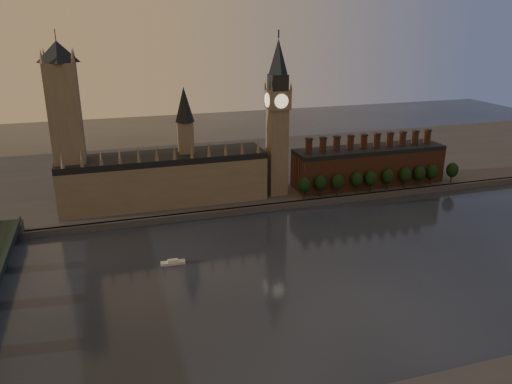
# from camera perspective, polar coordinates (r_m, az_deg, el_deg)

# --- Properties ---
(ground) EXTENTS (900.00, 900.00, 0.00)m
(ground) POSITION_cam_1_polar(r_m,az_deg,el_deg) (248.31, 8.73, -9.25)
(ground) COLOR black
(ground) RESTS_ON ground
(north_bank) EXTENTS (900.00, 182.00, 4.00)m
(north_bank) POSITION_cam_1_polar(r_m,az_deg,el_deg) (402.84, -2.25, 2.53)
(north_bank) COLOR #424347
(north_bank) RESTS_ON ground
(palace_of_westminster) EXTENTS (130.00, 30.30, 74.00)m
(palace_of_westminster) POSITION_cam_1_polar(r_m,az_deg,el_deg) (326.11, -10.33, 1.80)
(palace_of_westminster) COLOR #766A54
(palace_of_westminster) RESTS_ON north_bank
(victoria_tower) EXTENTS (24.00, 24.00, 108.00)m
(victoria_tower) POSITION_cam_1_polar(r_m,az_deg,el_deg) (315.92, -20.86, 7.31)
(victoria_tower) COLOR #766A54
(victoria_tower) RESTS_ON north_bank
(big_ben) EXTENTS (15.00, 15.00, 107.00)m
(big_ben) POSITION_cam_1_polar(r_m,az_deg,el_deg) (329.59, 2.47, 8.59)
(big_ben) COLOR #766A54
(big_ben) RESTS_ON north_bank
(chimney_block) EXTENTS (110.00, 25.00, 37.00)m
(chimney_block) POSITION_cam_1_polar(r_m,az_deg,el_deg) (367.59, 12.72, 3.00)
(chimney_block) COLOR brown
(chimney_block) RESTS_ON north_bank
(embankment_tree_0) EXTENTS (8.60, 8.60, 14.88)m
(embankment_tree_0) POSITION_cam_1_polar(r_m,az_deg,el_deg) (330.77, 5.56, 0.79)
(embankment_tree_0) COLOR black
(embankment_tree_0) RESTS_ON north_bank
(embankment_tree_1) EXTENTS (8.60, 8.60, 14.88)m
(embankment_tree_1) POSITION_cam_1_polar(r_m,az_deg,el_deg) (336.52, 7.37, 1.04)
(embankment_tree_1) COLOR black
(embankment_tree_1) RESTS_ON north_bank
(embankment_tree_2) EXTENTS (8.60, 8.60, 14.88)m
(embankment_tree_2) POSITION_cam_1_polar(r_m,az_deg,el_deg) (340.22, 9.32, 1.15)
(embankment_tree_2) COLOR black
(embankment_tree_2) RESTS_ON north_bank
(embankment_tree_3) EXTENTS (8.60, 8.60, 14.88)m
(embankment_tree_3) POSITION_cam_1_polar(r_m,az_deg,el_deg) (348.03, 11.45, 1.43)
(embankment_tree_3) COLOR black
(embankment_tree_3) RESTS_ON north_bank
(embankment_tree_4) EXTENTS (8.60, 8.60, 14.88)m
(embankment_tree_4) POSITION_cam_1_polar(r_m,az_deg,el_deg) (352.01, 12.99, 1.52)
(embankment_tree_4) COLOR black
(embankment_tree_4) RESTS_ON north_bank
(embankment_tree_5) EXTENTS (8.60, 8.60, 14.88)m
(embankment_tree_5) POSITION_cam_1_polar(r_m,az_deg,el_deg) (359.45, 14.83, 1.73)
(embankment_tree_5) COLOR black
(embankment_tree_5) RESTS_ON north_bank
(embankment_tree_6) EXTENTS (8.60, 8.60, 14.88)m
(embankment_tree_6) POSITION_cam_1_polar(r_m,az_deg,el_deg) (366.40, 16.69, 1.89)
(embankment_tree_6) COLOR black
(embankment_tree_6) RESTS_ON north_bank
(embankment_tree_7) EXTENTS (8.60, 8.60, 14.88)m
(embankment_tree_7) POSITION_cam_1_polar(r_m,az_deg,el_deg) (372.93, 18.18, 2.03)
(embankment_tree_7) COLOR black
(embankment_tree_7) RESTS_ON north_bank
(embankment_tree_8) EXTENTS (8.60, 8.60, 14.88)m
(embankment_tree_8) POSITION_cam_1_polar(r_m,az_deg,el_deg) (380.19, 19.45, 2.21)
(embankment_tree_8) COLOR black
(embankment_tree_8) RESTS_ON north_bank
(embankment_tree_9) EXTENTS (8.60, 8.60, 14.88)m
(embankment_tree_9) POSITION_cam_1_polar(r_m,az_deg,el_deg) (389.44, 21.52, 2.35)
(embankment_tree_9) COLOR black
(embankment_tree_9) RESTS_ON north_bank
(river_boat) EXTENTS (12.34, 4.05, 2.44)m
(river_boat) POSITION_cam_1_polar(r_m,az_deg,el_deg) (257.78, -9.46, -7.94)
(river_boat) COLOR silver
(river_boat) RESTS_ON ground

